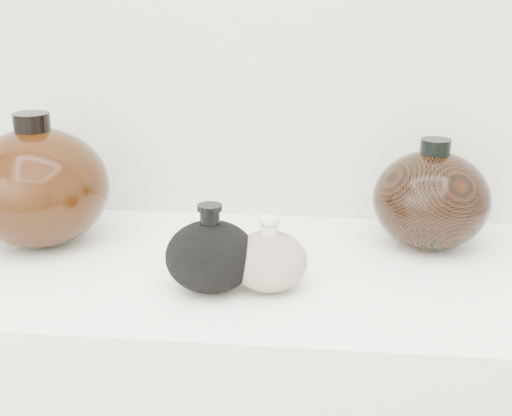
# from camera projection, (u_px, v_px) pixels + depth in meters

# --- Properties ---
(room) EXTENTS (3.04, 2.42, 2.64)m
(room) POSITION_uv_depth(u_px,v_px,m) (91.00, 77.00, 0.38)
(room) COLOR slate
(room) RESTS_ON ground
(black_gourd_vase) EXTENTS (0.17, 0.17, 0.13)m
(black_gourd_vase) POSITION_uv_depth(u_px,v_px,m) (211.00, 255.00, 1.05)
(black_gourd_vase) COLOR black
(black_gourd_vase) RESTS_ON display_counter
(cream_gourd_vase) EXTENTS (0.15, 0.15, 0.11)m
(cream_gourd_vase) POSITION_uv_depth(u_px,v_px,m) (269.00, 260.00, 1.05)
(cream_gourd_vase) COLOR beige
(cream_gourd_vase) RESTS_ON display_counter
(left_round_pot) EXTENTS (0.25, 0.25, 0.23)m
(left_round_pot) POSITION_uv_depth(u_px,v_px,m) (38.00, 187.00, 1.21)
(left_round_pot) COLOR black
(left_round_pot) RESTS_ON display_counter
(right_round_pot) EXTENTS (0.25, 0.25, 0.19)m
(right_round_pot) POSITION_uv_depth(u_px,v_px,m) (431.00, 199.00, 1.20)
(right_round_pot) COLOR black
(right_round_pot) RESTS_ON display_counter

